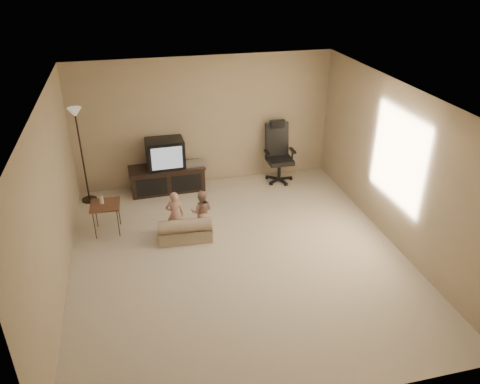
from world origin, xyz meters
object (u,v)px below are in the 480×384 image
object	(u,v)px
office_chair	(278,160)
toddler_left	(175,215)
child_sofa	(185,230)
toddler_right	(202,212)
side_table	(105,205)
tv_stand	(167,170)
floor_lamp	(79,135)

from	to	relation	value
office_chair	toddler_left	distance (m)	2.80
child_sofa	toddler_right	world-z (taller)	toddler_right
office_chair	side_table	size ratio (longest dim) A/B	1.73
office_chair	side_table	distance (m)	3.58
office_chair	child_sofa	size ratio (longest dim) A/B	1.37
tv_stand	toddler_right	xyz separation A→B (m)	(0.40, -1.66, -0.05)
floor_lamp	child_sofa	xyz separation A→B (m)	(1.58, -1.75, -1.14)
office_chair	toddler_left	bearing A→B (deg)	-143.38
child_sofa	toddler_right	xyz separation A→B (m)	(0.31, 0.17, 0.21)
side_table	toddler_left	world-z (taller)	toddler_left
office_chair	floor_lamp	bearing A→B (deg)	-178.89
child_sofa	toddler_right	distance (m)	0.41
floor_lamp	toddler_left	xyz separation A→B (m)	(1.44, -1.62, -0.90)
tv_stand	floor_lamp	bearing A→B (deg)	-178.97
office_chair	floor_lamp	size ratio (longest dim) A/B	0.68
floor_lamp	toddler_right	distance (m)	2.63
child_sofa	side_table	bearing A→B (deg)	159.40
toddler_left	tv_stand	bearing A→B (deg)	-85.17
office_chair	floor_lamp	xyz separation A→B (m)	(-3.72, -0.01, 0.87)
child_sofa	office_chair	bearing A→B (deg)	42.95
tv_stand	toddler_right	world-z (taller)	tv_stand
tv_stand	floor_lamp	size ratio (longest dim) A/B	0.82
tv_stand	toddler_left	xyz separation A→B (m)	(-0.05, -1.70, -0.03)
office_chair	side_table	xyz separation A→B (m)	(-3.36, -1.22, 0.07)
tv_stand	office_chair	world-z (taller)	office_chair
office_chair	side_table	bearing A→B (deg)	-159.22
side_table	toddler_left	distance (m)	1.17
side_table	toddler_left	xyz separation A→B (m)	(1.09, -0.42, -0.10)
office_chair	toddler_right	size ratio (longest dim) A/B	1.60
tv_stand	side_table	size ratio (longest dim) A/B	2.10
floor_lamp	toddler_left	world-z (taller)	floor_lamp
child_sofa	toddler_right	bearing A→B (deg)	31.71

